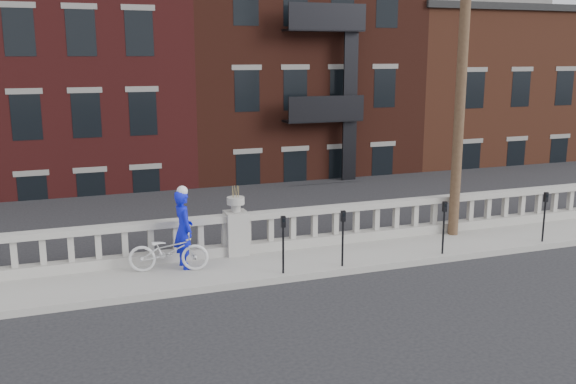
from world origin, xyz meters
The scene contains 12 objects.
ground centered at (0.00, 0.00, 0.00)m, with size 120.00×120.00×0.00m, color black.
sidewalk centered at (0.00, 3.00, 0.07)m, with size 32.00×2.20×0.15m, color gray.
balustrade centered at (0.00, 3.95, 0.64)m, with size 28.00×0.34×1.03m.
planter_pedestal centered at (0.00, 3.95, 0.83)m, with size 0.55×0.55×1.76m.
lower_level centered at (0.56, 23.04, 2.63)m, with size 80.00×44.00×20.80m.
utility_pole centered at (6.20, 3.60, 5.24)m, with size 1.60×0.28×10.00m.
parking_meter_a centered at (0.61, 2.15, 1.00)m, with size 0.10×0.09×1.36m.
parking_meter_b centered at (2.11, 2.15, 1.00)m, with size 0.10×0.09×1.36m.
parking_meter_c centered at (4.90, 2.15, 1.00)m, with size 0.10×0.09×1.36m.
parking_meter_d centered at (8.05, 2.15, 1.00)m, with size 0.10×0.09×1.36m.
bicycle centered at (-1.83, 3.23, 0.63)m, with size 0.64×1.84×0.97m, color silver.
cyclist centered at (-1.44, 3.36, 1.08)m, with size 0.68×0.45×1.87m, color #0D15C8.
Camera 1 is at (-4.13, -11.11, 5.12)m, focal length 40.00 mm.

